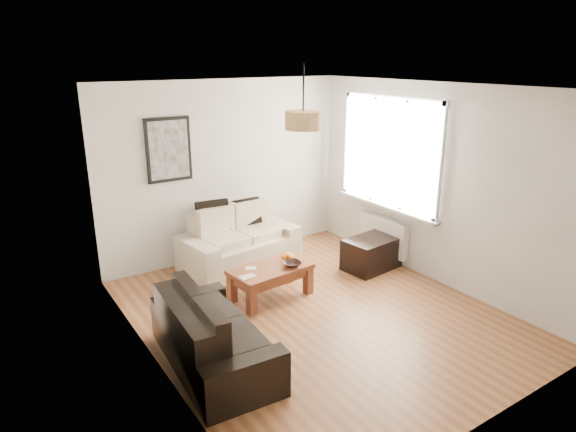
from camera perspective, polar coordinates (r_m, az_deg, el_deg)
floor at (r=6.03m, az=3.21°, el=-11.03°), size 4.50×4.50×0.00m
ceiling at (r=5.29m, az=3.71°, el=14.47°), size 3.80×4.50×0.00m
wall_back at (r=7.38m, az=-7.11°, el=5.14°), size 3.80×0.04×2.60m
wall_front at (r=4.07m, az=22.90°, el=-6.96°), size 3.80×0.04×2.60m
wall_left at (r=4.69m, az=-15.54°, el=-2.91°), size 0.04×4.50×2.60m
wall_right at (r=6.79m, az=16.41°, el=3.43°), size 0.04×4.50×2.60m
window_bay at (r=7.23m, az=11.59°, el=7.07°), size 0.14×1.90×1.60m
radiator at (r=7.52m, az=10.80°, el=-2.12°), size 0.10×0.90×0.52m
poster at (r=6.95m, az=-13.45°, el=7.36°), size 0.62×0.04×0.87m
pendant_shade at (r=5.56m, az=1.74°, el=10.84°), size 0.40×0.40×0.20m
loveseat_cream at (r=7.20m, az=-5.59°, el=-2.55°), size 1.73×1.08×0.81m
sofa_leather at (r=5.03m, az=-8.47°, el=-12.94°), size 0.90×1.68×0.70m
coffee_table at (r=6.30m, az=-1.98°, el=-7.55°), size 1.05×0.64×0.41m
ottoman at (r=7.22m, az=9.50°, el=-4.22°), size 0.84×0.59×0.45m
cushion_left at (r=7.14m, az=-8.53°, el=-0.00°), size 0.46×0.19×0.45m
cushion_right at (r=7.38m, az=-4.66°, el=0.49°), size 0.39×0.14×0.39m
fruit_bowl at (r=6.23m, az=0.46°, el=-5.49°), size 0.26×0.26×0.06m
orange_a at (r=6.43m, az=-0.12°, el=-4.63°), size 0.11×0.11×0.09m
orange_b at (r=6.41m, az=0.25°, el=-4.69°), size 0.08×0.08×0.07m
orange_c at (r=6.40m, az=-0.44°, el=-4.71°), size 0.08×0.08×0.07m
papers at (r=5.97m, az=-4.60°, el=-6.91°), size 0.19×0.13×0.01m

